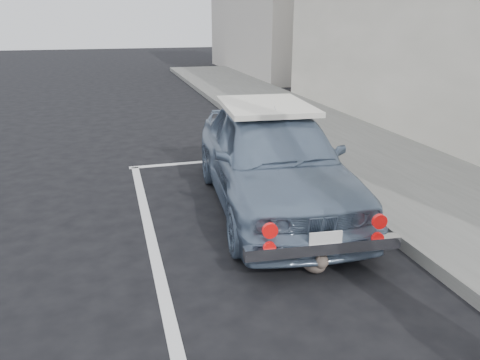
% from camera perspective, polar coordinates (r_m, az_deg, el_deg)
% --- Properties ---
extents(pline_front, '(3.00, 0.12, 0.01)m').
position_cam_1_polar(pline_front, '(8.58, -3.33, 2.32)').
color(pline_front, silver).
rests_on(pline_front, ground).
extents(pline_side, '(0.12, 7.00, 0.01)m').
position_cam_1_polar(pline_side, '(5.18, -10.14, -9.92)').
color(pline_side, silver).
rests_on(pline_side, ground).
extents(retro_coupe, '(2.01, 4.27, 1.41)m').
position_cam_1_polar(retro_coupe, '(6.34, 3.94, 2.84)').
color(retro_coupe, slate).
rests_on(retro_coupe, ground).
extents(cat, '(0.28, 0.53, 0.28)m').
position_cam_1_polar(cat, '(4.95, 8.99, -9.64)').
color(cat, '#796E5C').
rests_on(cat, ground).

